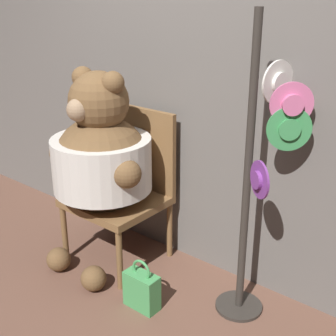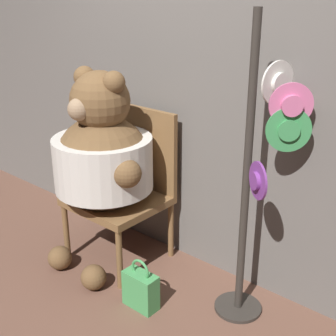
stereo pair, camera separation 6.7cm
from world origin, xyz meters
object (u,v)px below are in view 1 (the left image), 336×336
(chair, at_px, (126,183))
(teddy_bear, at_px, (101,158))
(hat_display_rack, at_px, (262,172))
(handbag_on_ground, at_px, (142,290))

(chair, height_order, teddy_bear, teddy_bear)
(hat_display_rack, xyz_separation_m, handbag_on_ground, (-0.51, -0.41, -0.76))
(teddy_bear, xyz_separation_m, hat_display_rack, (1.04, 0.20, 0.11))
(teddy_bear, bearing_deg, chair, 81.99)
(chair, height_order, handbag_on_ground, chair)
(teddy_bear, bearing_deg, handbag_on_ground, -21.74)
(chair, xyz_separation_m, handbag_on_ground, (0.50, -0.40, -0.42))
(chair, relative_size, hat_display_rack, 0.61)
(teddy_bear, height_order, hat_display_rack, hat_display_rack)
(teddy_bear, xyz_separation_m, handbag_on_ground, (0.52, -0.21, -0.65))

